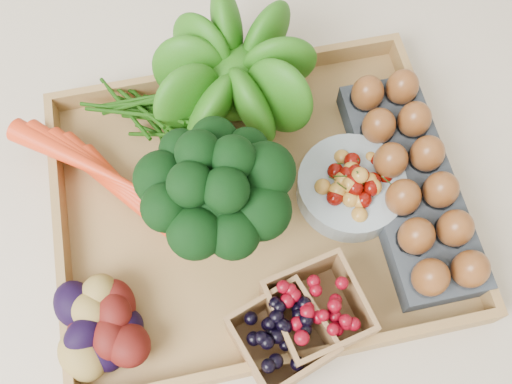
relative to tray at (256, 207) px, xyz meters
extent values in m
plane|color=beige|center=(0.00, 0.00, -0.01)|extent=(4.00, 4.00, 0.00)
cube|color=#A47C45|center=(0.00, 0.00, 0.00)|extent=(0.55, 0.45, 0.01)
sphere|color=#26540D|center=(0.01, 0.18, 0.09)|extent=(0.16, 0.16, 0.16)
cylinder|color=#8C9EA5|center=(0.13, -0.01, 0.03)|extent=(0.15, 0.15, 0.04)
cube|color=#343942|center=(0.21, -0.02, 0.03)|extent=(0.12, 0.33, 0.04)
cube|color=black|center=(-0.01, -0.19, 0.04)|extent=(0.13, 0.13, 0.07)
cube|color=#650410|center=(0.04, -0.17, 0.04)|extent=(0.13, 0.13, 0.07)
camera|label=1|loc=(-0.06, -0.30, 0.75)|focal=40.00mm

